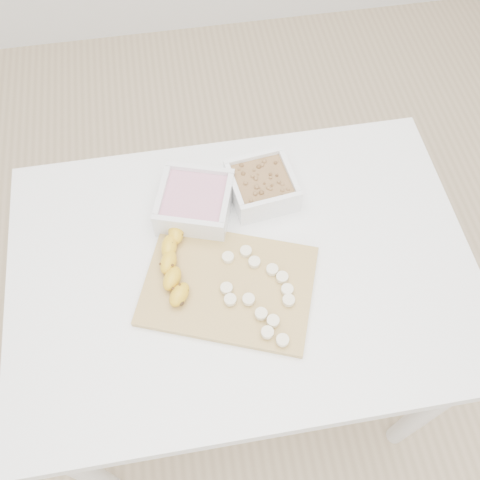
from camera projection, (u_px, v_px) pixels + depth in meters
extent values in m
plane|color=#C6AD89|center=(241.00, 369.00, 1.79)|extent=(3.50, 3.50, 0.00)
cube|color=white|center=(242.00, 270.00, 1.16)|extent=(1.00, 0.70, 0.04)
cylinder|color=white|center=(85.00, 471.00, 1.31)|extent=(0.05, 0.05, 0.71)
cylinder|color=white|center=(428.00, 410.00, 1.38)|extent=(0.05, 0.05, 0.71)
cylinder|color=white|center=(81.00, 264.00, 1.60)|extent=(0.05, 0.05, 0.71)
cylinder|color=white|center=(365.00, 223.00, 1.67)|extent=(0.05, 0.05, 0.71)
cube|color=white|center=(195.00, 203.00, 1.19)|extent=(0.20, 0.20, 0.07)
cube|color=#CD869E|center=(195.00, 202.00, 1.18)|extent=(0.16, 0.16, 0.04)
cube|color=white|center=(262.00, 186.00, 1.21)|extent=(0.16, 0.16, 0.07)
cube|color=brown|center=(262.00, 185.00, 1.21)|extent=(0.13, 0.13, 0.04)
cube|color=tan|center=(229.00, 285.00, 1.12)|extent=(0.41, 0.35, 0.01)
cylinder|color=#F4E6BE|center=(228.00, 257.00, 1.13)|extent=(0.03, 0.03, 0.01)
cylinder|color=#F4E6BE|center=(246.00, 251.00, 1.14)|extent=(0.03, 0.03, 0.01)
cylinder|color=#F4E6BE|center=(254.00, 262.00, 1.13)|extent=(0.03, 0.03, 0.01)
cylinder|color=#F4E6BE|center=(272.00, 270.00, 1.12)|extent=(0.03, 0.03, 0.01)
cylinder|color=#F4E6BE|center=(282.00, 277.00, 1.11)|extent=(0.03, 0.03, 0.01)
cylinder|color=#F4E6BE|center=(287.00, 290.00, 1.09)|extent=(0.03, 0.03, 0.01)
cylinder|color=#F4E6BE|center=(289.00, 300.00, 1.08)|extent=(0.03, 0.03, 0.01)
cylinder|color=#F4E6BE|center=(226.00, 288.00, 1.09)|extent=(0.03, 0.03, 0.01)
cylinder|color=#F4E6BE|center=(230.00, 300.00, 1.08)|extent=(0.03, 0.03, 0.01)
cylinder|color=#F4E6BE|center=(249.00, 299.00, 1.08)|extent=(0.03, 0.03, 0.01)
cylinder|color=#F4E6BE|center=(261.00, 314.00, 1.06)|extent=(0.03, 0.03, 0.01)
cylinder|color=#F4E6BE|center=(273.00, 321.00, 1.06)|extent=(0.03, 0.03, 0.01)
cylinder|color=#F4E6BE|center=(283.00, 340.00, 1.04)|extent=(0.03, 0.03, 0.01)
cylinder|color=#F4E6BE|center=(267.00, 332.00, 1.04)|extent=(0.03, 0.03, 0.01)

